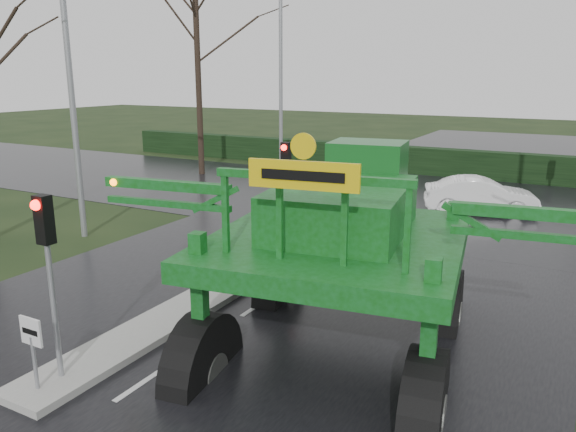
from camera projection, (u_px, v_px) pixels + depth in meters
The scene contains 13 objects.
ground at pixel (154, 376), 10.50m from camera, with size 140.00×140.00×0.00m, color black.
road_main at pixel (355, 241), 19.01m from camera, with size 14.00×80.00×0.02m, color black.
road_cross at pixel (408, 205), 24.11m from camera, with size 80.00×12.00×0.02m, color black.
median_island at pixel (197, 303), 13.64m from camera, with size 1.20×10.00×0.16m, color gray.
hedge_row at pixel (452, 163), 30.73m from camera, with size 44.00×0.90×1.50m, color black.
keep_left_sign at pixel (32, 342), 9.57m from camera, with size 0.50×0.07×1.35m.
traffic_signal_near at pixel (47, 249), 9.61m from camera, with size 0.26×0.33×3.52m.
traffic_signal_mid at pixel (286, 173), 16.84m from camera, with size 0.26×0.33×3.52m.
street_light_left_near at pixel (75, 58), 17.94m from camera, with size 3.85×0.30×10.00m.
street_light_left_far at pixel (286, 64), 29.85m from camera, with size 3.85×0.30×10.00m.
tree_left_far at pixel (197, 42), 29.86m from camera, with size 7.70×7.70×13.26m.
crop_sprayer at pixel (204, 230), 10.24m from camera, with size 10.22×7.05×5.76m.
white_sedan at pixel (479, 213), 22.74m from camera, with size 1.52×4.37×1.44m, color white.
Camera 1 is at (6.73, -7.08, 5.50)m, focal length 35.00 mm.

